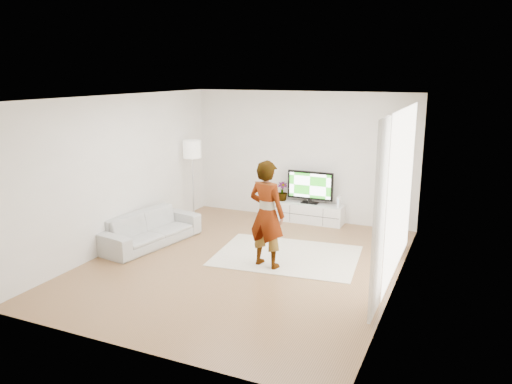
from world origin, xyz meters
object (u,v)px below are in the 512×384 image
at_px(player, 267,214).
at_px(television, 310,186).
at_px(sofa, 150,229).
at_px(media_console, 309,213).
at_px(rug, 287,256).
at_px(floor_lamp, 192,153).

bearing_deg(player, television, -75.28).
relative_size(player, sofa, 0.87).
xyz_separation_m(media_console, television, (0.00, 0.03, 0.59)).
bearing_deg(player, media_console, -75.25).
bearing_deg(rug, media_console, 97.59).
bearing_deg(floor_lamp, television, 17.15).
height_order(television, player, player).
bearing_deg(media_console, sofa, -131.90).
xyz_separation_m(media_console, floor_lamp, (-2.46, -0.73, 1.27)).
relative_size(rug, player, 1.37).
bearing_deg(television, floor_lamp, -162.85).
distance_m(rug, sofa, 2.66).
bearing_deg(floor_lamp, media_console, 16.56).
relative_size(media_console, rug, 0.60).
bearing_deg(media_console, rug, -82.41).
height_order(television, sofa, television).
xyz_separation_m(television, rug, (0.28, -2.16, -0.79)).
height_order(rug, player, player).
height_order(television, rug, television).
bearing_deg(rug, floor_lamp, 152.96).
relative_size(sofa, floor_lamp, 1.18).
xyz_separation_m(television, floor_lamp, (-2.46, -0.76, 0.68)).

